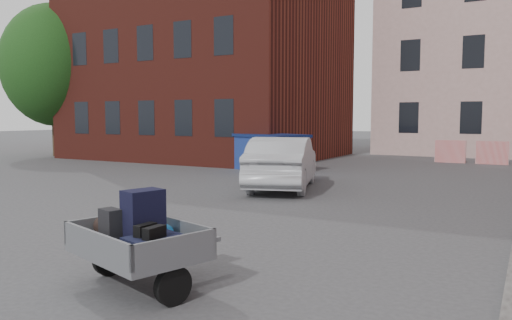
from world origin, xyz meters
The scene contains 8 objects.
ground centered at (0.00, 0.00, 0.00)m, with size 120.00×120.00×0.00m, color #38383A.
building_brick centered at (-9.00, 13.00, 7.00)m, with size 12.00×10.00×14.00m, color #591E16.
far_building centered at (-20.00, 22.00, 4.00)m, with size 6.00×6.00×8.00m, color maroon.
tree centered at (-16.00, 9.00, 5.17)m, with size 5.28×5.28×8.30m.
barriers centered at (4.20, 15.00, 0.50)m, with size 4.70×0.18×1.00m.
trailer centered at (1.65, -4.25, 0.61)m, with size 1.85×1.97×1.20m.
dumpster centered at (-3.23, 8.28, 0.70)m, with size 3.73×2.96×1.39m.
silver_car centered at (-0.55, 4.20, 0.74)m, with size 1.56×4.48×1.48m, color #ABADB2.
Camera 1 is at (5.71, -8.65, 2.06)m, focal length 35.00 mm.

